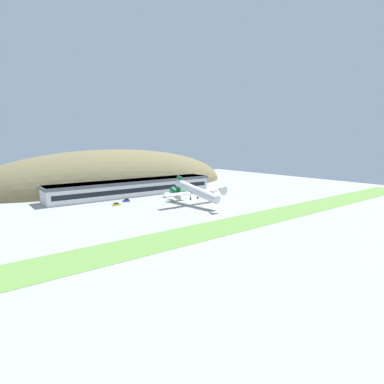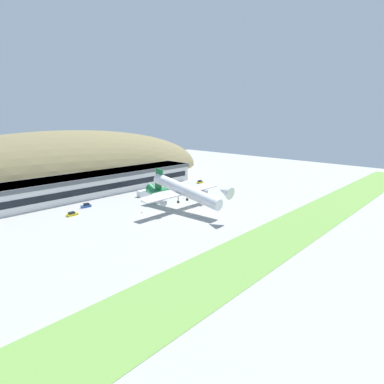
{
  "view_description": "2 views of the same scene",
  "coord_description": "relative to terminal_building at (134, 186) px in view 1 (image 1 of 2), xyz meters",
  "views": [
    {
      "loc": [
        -98.57,
        -121.61,
        32.77
      ],
      "look_at": [
        -1.95,
        4.15,
        7.18
      ],
      "focal_mm": 28.0,
      "sensor_mm": 36.0,
      "label": 1
    },
    {
      "loc": [
        -80.14,
        -77.87,
        35.4
      ],
      "look_at": [
        3.04,
        2.51,
        6.81
      ],
      "focal_mm": 28.0,
      "sensor_mm": 36.0,
      "label": 2
    }
  ],
  "objects": [
    {
      "name": "ground_plane",
      "position": [
        11.76,
        -52.44,
        -5.58
      ],
      "size": [
        337.18,
        337.18,
        0.0
      ],
      "primitive_type": "plane",
      "color": "#9E9E99"
    },
    {
      "name": "terminal_building",
      "position": [
        0.0,
        0.0,
        0.0
      ],
      "size": [
        109.36,
        18.15,
        9.85
      ],
      "color": "silver",
      "rests_on": "ground_plane"
    },
    {
      "name": "fuel_truck",
      "position": [
        14.0,
        -19.85,
        -4.19
      ],
      "size": [
        7.72,
        3.13,
        2.82
      ],
      "color": "silver",
      "rests_on": "ground_plane"
    },
    {
      "name": "service_car_2",
      "position": [
        -23.01,
        -24.15,
        -4.98
      ],
      "size": [
        4.0,
        2.06,
        1.46
      ],
      "color": "gold",
      "rests_on": "ground_plane"
    },
    {
      "name": "traffic_cone_1",
      "position": [
        -3.01,
        -40.26,
        -5.3
      ],
      "size": [
        0.52,
        0.52,
        0.58
      ],
      "color": "orange",
      "rests_on": "ground_plane"
    },
    {
      "name": "grass_strip_foreground",
      "position": [
        11.76,
        -89.95,
        -5.54
      ],
      "size": [
        303.46,
        18.46,
        0.08
      ],
      "primitive_type": "cube",
      "color": "#669342",
      "rests_on": "ground_plane"
    },
    {
      "name": "cargo_airplane",
      "position": [
        11.61,
        -48.53,
        2.08
      ],
      "size": [
        38.09,
        45.02,
        12.65
      ],
      "color": "silver"
    },
    {
      "name": "service_car_0",
      "position": [
        52.58,
        -19.67,
        -4.9
      ],
      "size": [
        3.76,
        2.01,
        1.64
      ],
      "color": "gold",
      "rests_on": "ground_plane"
    },
    {
      "name": "traffic_cone_0",
      "position": [
        33.26,
        -42.23,
        -5.3
      ],
      "size": [
        0.52,
        0.52,
        0.58
      ],
      "color": "orange",
      "rests_on": "ground_plane"
    },
    {
      "name": "service_car_1",
      "position": [
        -14.19,
        -17.78,
        -4.89
      ],
      "size": [
        3.99,
        2.11,
        1.68
      ],
      "color": "#264C99",
      "rests_on": "ground_plane"
    },
    {
      "name": "hill_backdrop",
      "position": [
        6.19,
        46.07,
        -5.58
      ],
      "size": [
        204.37,
        80.16,
        57.13
      ],
      "primitive_type": "ellipsoid",
      "color": "olive",
      "rests_on": "ground_plane"
    }
  ]
}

